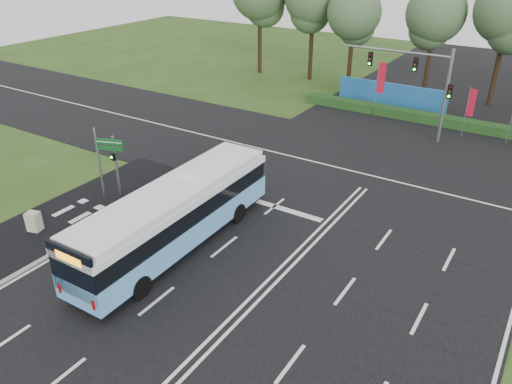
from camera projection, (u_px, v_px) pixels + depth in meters
ground at (281, 268)px, 23.73m from camera, size 120.00×120.00×0.00m
road_main at (281, 268)px, 23.72m from camera, size 20.00×120.00×0.04m
road_cross at (372, 176)px, 32.71m from camera, size 120.00×14.00×0.05m
bike_path at (57, 222)px, 27.44m from camera, size 5.00×18.00×0.06m
kerb_strip at (86, 234)px, 26.28m from camera, size 0.25×18.00×0.12m
city_bus at (176, 215)px, 24.58m from camera, size 2.89×12.72×3.64m
pedestrian_signal at (116, 164)px, 29.35m from camera, size 0.33×0.43×3.83m
street_sign at (104, 156)px, 28.82m from camera, size 1.63×0.66×4.41m
utility_cabinet at (34, 222)px, 26.46m from camera, size 0.80×0.73×1.12m
banner_flag_left at (380, 81)px, 42.07m from camera, size 0.71×0.09×4.79m
banner_flag_mid at (470, 105)px, 37.84m from camera, size 0.57×0.18×3.95m
traffic_light_gantry at (423, 78)px, 36.84m from camera, size 8.41×0.28×7.00m
hedge at (426, 118)px, 41.89m from camera, size 22.00×1.20×0.80m
blue_hoarding at (391, 95)px, 45.35m from camera, size 10.00×0.30×2.20m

